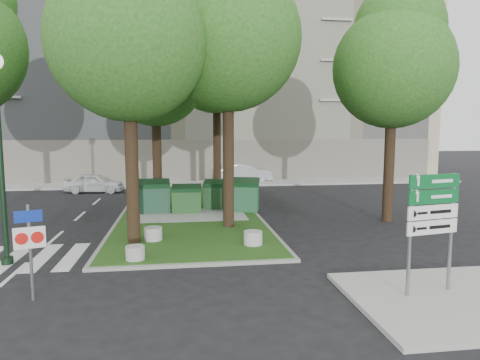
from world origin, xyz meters
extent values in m
plane|color=black|center=(0.00, 0.00, 0.00)|extent=(120.00, 120.00, 0.00)
cube|color=#1B3E11|center=(0.50, 8.00, 0.06)|extent=(6.00, 16.00, 0.12)
cube|color=gray|center=(0.50, 8.00, 0.05)|extent=(6.30, 16.30, 0.10)
cube|color=#999993|center=(6.50, -3.50, 0.06)|extent=(5.00, 4.00, 0.12)
cube|color=#999993|center=(0.00, 18.50, 0.06)|extent=(42.00, 3.00, 0.12)
cube|color=silver|center=(-3.75, 1.50, 0.01)|extent=(5.00, 3.00, 0.01)
cube|color=tan|center=(0.00, 26.00, 8.00)|extent=(41.00, 12.00, 16.00)
cylinder|color=black|center=(-1.50, 2.50, 3.08)|extent=(0.44, 0.44, 6.16)
sphere|color=#215416|center=(-1.50, 2.50, 6.82)|extent=(5.20, 5.20, 5.20)
cylinder|color=black|center=(2.00, 4.50, 3.36)|extent=(0.44, 0.44, 6.72)
sphere|color=#215416|center=(2.00, 4.50, 7.44)|extent=(5.60, 5.60, 5.60)
cylinder|color=black|center=(-1.00, 9.00, 2.94)|extent=(0.44, 0.44, 5.88)
sphere|color=#215416|center=(-1.00, 9.00, 6.51)|extent=(4.80, 4.80, 4.80)
sphere|color=#215416|center=(-0.70, 9.20, 8.19)|extent=(3.60, 3.60, 3.60)
cylinder|color=black|center=(2.20, 12.00, 3.50)|extent=(0.44, 0.44, 7.00)
sphere|color=#215416|center=(2.20, 12.00, 7.75)|extent=(5.80, 5.80, 5.80)
sphere|color=#215416|center=(2.50, 12.20, 9.75)|extent=(4.35, 4.35, 4.35)
cylinder|color=black|center=(9.00, 5.00, 2.94)|extent=(0.44, 0.44, 5.88)
sphere|color=#215416|center=(9.00, 5.00, 6.51)|extent=(5.00, 5.00, 5.00)
sphere|color=#215416|center=(9.30, 5.20, 8.19)|extent=(3.75, 3.75, 3.75)
cube|color=#0D311E|center=(-1.21, 7.94, 0.74)|extent=(1.64, 1.16, 1.24)
cube|color=black|center=(-1.21, 7.94, 1.46)|extent=(1.70, 1.24, 0.36)
cube|color=#123F12|center=(0.39, 7.71, 0.64)|extent=(1.38, 0.97, 1.05)
cube|color=black|center=(0.39, 7.71, 1.25)|extent=(1.43, 1.04, 0.30)
cube|color=#103615|center=(1.99, 8.51, 0.69)|extent=(1.60, 1.23, 1.14)
cube|color=black|center=(1.99, 8.51, 1.35)|extent=(1.66, 1.30, 0.33)
cube|color=#154726|center=(3.00, 7.77, 0.75)|extent=(1.82, 1.45, 1.26)
cube|color=black|center=(3.00, 7.77, 1.48)|extent=(1.89, 1.54, 0.36)
cylinder|color=#A2A29D|center=(-1.26, 0.52, 0.32)|extent=(0.56, 0.56, 0.40)
cylinder|color=#B0B1AB|center=(2.51, 1.66, 0.34)|extent=(0.63, 0.63, 0.45)
cylinder|color=#A6A5A1|center=(-0.87, 2.72, 0.35)|extent=(0.63, 0.63, 0.45)
cylinder|color=yellow|center=(3.20, 10.34, 0.43)|extent=(0.36, 0.36, 0.62)
cylinder|color=black|center=(-5.02, 0.94, 2.78)|extent=(0.16, 0.16, 5.56)
cylinder|color=black|center=(-5.02, 0.94, 0.11)|extent=(0.33, 0.33, 0.22)
cylinder|color=slate|center=(-3.36, -2.00, 1.14)|extent=(0.09, 0.09, 2.28)
cube|color=navy|center=(-3.36, -2.00, 2.01)|extent=(0.58, 0.21, 0.27)
cube|color=white|center=(-3.36, -2.00, 1.51)|extent=(0.67, 0.23, 0.50)
cylinder|color=red|center=(-3.52, -2.00, 1.51)|extent=(0.27, 0.11, 0.27)
cylinder|color=red|center=(-3.20, -2.00, 1.51)|extent=(0.27, 0.11, 0.27)
cylinder|color=slate|center=(5.33, -3.23, 1.54)|extent=(0.10, 0.10, 2.84)
cylinder|color=slate|center=(6.51, -3.01, 1.54)|extent=(0.10, 0.10, 2.84)
cube|color=#0A5725|center=(5.92, -3.12, 2.80)|extent=(1.40, 0.30, 0.33)
cube|color=#0A5725|center=(5.92, -3.12, 2.44)|extent=(1.40, 0.30, 0.33)
cube|color=white|center=(5.92, -3.12, 2.08)|extent=(1.40, 0.30, 0.33)
cube|color=white|center=(5.92, -3.12, 1.72)|extent=(1.40, 0.30, 0.33)
imported|color=silver|center=(-5.28, 15.50, 0.62)|extent=(3.70, 1.69, 1.23)
imported|color=#A6AAAE|center=(4.72, 19.24, 0.72)|extent=(4.49, 2.00, 1.43)
camera|label=1|loc=(0.11, -12.21, 4.00)|focal=32.00mm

